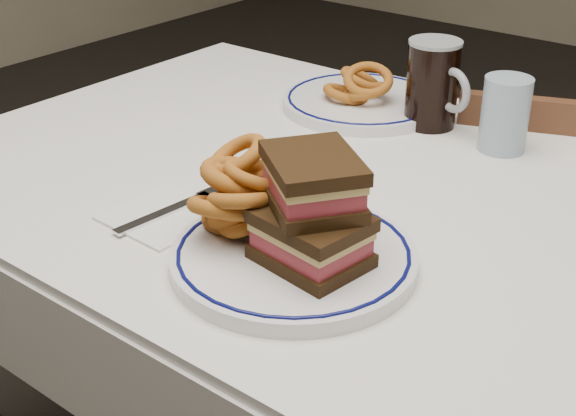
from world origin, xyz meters
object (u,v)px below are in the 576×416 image
Objects in this scene: reuben_sandwich at (312,210)px; beer_mug at (434,83)px; far_plate at (362,102)px; chair_far at (544,262)px; main_plate at (294,257)px.

reuben_sandwich and beer_mug have the same top height.
beer_mug is 0.15m from far_plate.
reuben_sandwich is 0.51m from beer_mug.
reuben_sandwich is at bearing -62.36° from far_plate.
chair_far is at bearing 34.77° from far_plate.
reuben_sandwich is at bearing 2.02° from main_plate.
main_plate is (-0.07, -0.71, 0.32)m from chair_far.
reuben_sandwich is at bearing -76.23° from beer_mug.
main_plate is at bearing -79.09° from beer_mug.
far_plate is (-0.24, 0.50, -0.00)m from main_plate.
chair_far is 0.47m from beer_mug.
main_plate is 0.55m from far_plate.
reuben_sandwich is 1.07× the size of beer_mug.
reuben_sandwich is (-0.04, -0.71, 0.40)m from chair_far.
far_plate is (-0.30, -0.21, 0.32)m from chair_far.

